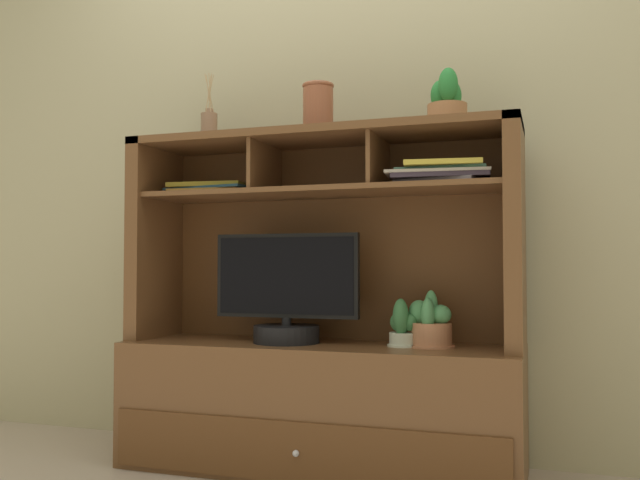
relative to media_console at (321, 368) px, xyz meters
The scene contains 11 objects.
floor_plane 0.40m from the media_console, 90.00° to the right, with size 6.00×6.00×0.02m, color tan.
back_wall 1.05m from the media_console, 90.00° to the left, with size 6.00×0.02×2.80m, color tan.
media_console is the anchor object (origin of this frame).
tv_monitor 0.30m from the media_console, 161.05° to the right, with size 0.58×0.26×0.42m.
potted_orchid 0.37m from the media_console, ahead, with size 0.11×0.11×0.18m.
potted_fern 0.46m from the media_console, ahead, with size 0.17×0.17×0.21m.
magazine_stack_left 0.87m from the media_console, behind, with size 0.39×0.26×0.05m.
magazine_stack_centre 0.87m from the media_console, ahead, with size 0.39×0.28×0.07m.
diffuser_bottle 1.10m from the media_console, behind, with size 0.07×0.07×0.29m.
potted_succulent 1.11m from the media_console, ahead, with size 0.17×0.17×0.20m.
ceramic_vase 1.01m from the media_console, 90.00° to the right, with size 0.12×0.12×0.19m.
Camera 1 is at (0.86, -2.53, 0.78)m, focal length 38.62 mm.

